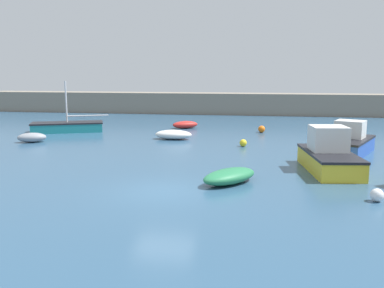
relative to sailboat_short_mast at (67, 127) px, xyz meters
name	(u,v)px	position (x,y,z in m)	size (l,w,h in m)	color
ground_plane	(164,194)	(11.65, -15.85, -0.52)	(120.00, 120.00, 0.20)	#2D5170
harbor_breakwater	(227,104)	(11.65, 16.90, 0.78)	(57.87, 2.99, 2.40)	gray
sailboat_short_mast	(67,127)	(0.00, 0.00, 0.00)	(6.07, 3.90, 4.11)	teal
motorboat_grey_hull	(329,155)	(18.90, -10.88, 0.35)	(2.75, 5.19, 2.20)	yellow
fishing_dinghy_green	(185,125)	(9.08, 3.72, -0.11)	(2.48, 2.08, 0.63)	red
cabin_cruiser_white	(348,143)	(20.73, -6.04, 0.24)	(3.95, 5.14, 1.97)	#2D56B7
open_tender_yellow	(173,135)	(9.28, -2.35, -0.08)	(2.68, 1.38, 0.68)	white
rowboat_blue_near	(229,176)	(14.22, -14.12, -0.09)	(2.89, 3.13, 0.66)	#287A4C
dinghy_near_pier	(32,138)	(-0.18, -5.23, -0.09)	(2.17, 1.69, 0.67)	gray
mooring_buoy_yellow	(243,143)	(14.43, -4.63, -0.18)	(0.48, 0.48, 0.48)	yellow
mooring_buoy_white	(377,195)	(19.95, -15.90, -0.17)	(0.51, 0.51, 0.51)	white
mooring_buoy_orange	(262,129)	(15.62, 2.14, -0.14)	(0.56, 0.56, 0.56)	orange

